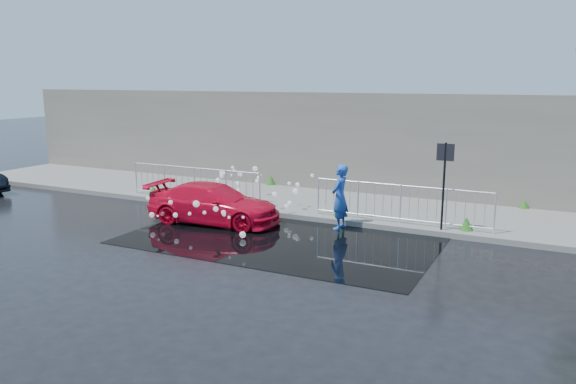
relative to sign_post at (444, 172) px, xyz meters
name	(u,v)px	position (x,y,z in m)	size (l,w,h in m)	color
ground	(247,245)	(-4.20, -3.10, -1.72)	(90.00, 90.00, 0.00)	black
pavement	(324,204)	(-4.20, 1.90, -1.65)	(30.00, 4.00, 0.15)	slate
curb	(298,217)	(-4.20, -0.10, -1.64)	(30.00, 0.25, 0.16)	slate
retaining_wall	(348,142)	(-4.20, 4.10, 0.18)	(30.00, 0.60, 3.50)	#686257
puddle	(283,238)	(-3.70, -2.10, -1.72)	(8.00, 5.00, 0.01)	black
sign_post	(444,172)	(0.00, 0.00, 0.00)	(0.45, 0.06, 2.50)	black
railing_left	(194,182)	(-8.20, 0.25, -0.99)	(5.05, 0.05, 1.10)	silver
railing_right	(401,203)	(-1.20, 0.25, -0.99)	(5.05, 0.05, 1.10)	silver
weeds	(315,199)	(-4.27, 1.36, -1.40)	(12.17, 3.93, 0.43)	#144B17
water_spray	(231,193)	(-6.29, -0.49, -1.04)	(3.57, 5.45, 1.15)	white
red_car	(214,204)	(-6.21, -1.57, -1.15)	(1.61, 3.95, 1.15)	red
person	(340,197)	(-2.70, -0.57, -0.81)	(0.66, 0.44, 1.82)	blue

